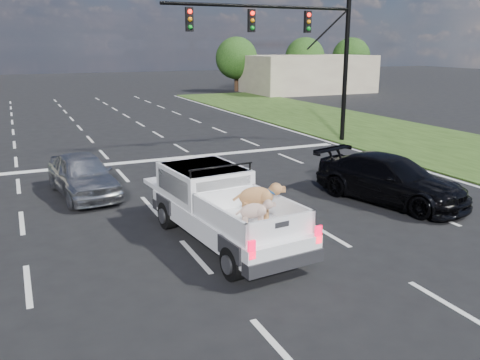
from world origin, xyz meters
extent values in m
plane|color=black|center=(0.00, 0.00, 0.00)|extent=(160.00, 160.00, 0.00)
cube|color=silver|center=(-5.25, 6.00, 0.01)|extent=(0.12, 60.00, 0.01)
cube|color=silver|center=(-1.75, 6.00, 0.01)|extent=(0.12, 60.00, 0.01)
cube|color=silver|center=(1.75, 6.00, 0.01)|extent=(0.12, 60.00, 0.01)
cube|color=silver|center=(5.25, 6.00, 0.01)|extent=(0.12, 60.00, 0.01)
cube|color=silver|center=(8.80, 6.00, 0.01)|extent=(0.15, 60.00, 0.01)
cube|color=silver|center=(0.00, 10.00, 0.01)|extent=(17.00, 0.45, 0.01)
cube|color=#243C12|center=(13.00, 6.00, 0.03)|extent=(8.00, 60.00, 0.06)
cylinder|color=black|center=(9.60, 10.50, 3.50)|extent=(0.22, 0.22, 7.00)
cylinder|color=black|center=(5.10, 10.50, 6.20)|extent=(9.00, 0.14, 0.14)
cube|color=black|center=(7.40, 10.50, 5.60)|extent=(0.30, 0.18, 0.95)
sphere|color=red|center=(7.40, 10.39, 5.90)|extent=(0.18, 0.18, 0.18)
cube|color=black|center=(4.60, 10.50, 5.60)|extent=(0.30, 0.18, 0.95)
sphere|color=red|center=(4.60, 10.39, 5.90)|extent=(0.18, 0.18, 0.18)
cube|color=black|center=(1.80, 10.50, 5.60)|extent=(0.30, 0.18, 0.95)
sphere|color=red|center=(1.80, 10.39, 5.90)|extent=(0.18, 0.18, 0.18)
cube|color=#C1B593|center=(22.00, 34.00, 1.80)|extent=(12.00, 7.00, 3.60)
cylinder|color=#332114|center=(16.00, 38.00, 1.08)|extent=(0.44, 0.44, 2.16)
sphere|color=#16330D|center=(16.00, 38.00, 3.30)|extent=(4.20, 4.20, 4.20)
cylinder|color=#332114|center=(24.00, 38.00, 1.08)|extent=(0.44, 0.44, 2.16)
sphere|color=#16330D|center=(24.00, 38.00, 3.30)|extent=(4.20, 4.20, 4.20)
cylinder|color=#332114|center=(30.00, 38.00, 1.08)|extent=(0.44, 0.44, 2.16)
sphere|color=#16330D|center=(30.00, 38.00, 3.30)|extent=(4.20, 4.20, 4.20)
cylinder|color=black|center=(-1.43, -1.42, 0.35)|extent=(0.33, 0.73, 0.71)
cylinder|color=black|center=(0.18, -1.25, 0.35)|extent=(0.33, 0.73, 0.71)
cylinder|color=black|center=(-1.80, 2.01, 0.35)|extent=(0.33, 0.73, 0.71)
cylinder|color=black|center=(-0.18, 2.18, 0.35)|extent=(0.33, 0.73, 0.71)
cube|color=white|center=(-0.81, 0.43, 0.62)|extent=(2.28, 5.10, 0.48)
cube|color=white|center=(-0.94, 1.58, 1.26)|extent=(1.93, 2.31, 0.80)
cube|color=black|center=(-0.82, 0.53, 1.29)|extent=(1.44, 0.18, 0.58)
cylinder|color=black|center=(-0.84, 0.66, 1.85)|extent=(1.67, 0.22, 0.05)
cube|color=black|center=(-0.70, -0.66, 0.83)|extent=(1.90, 2.54, 0.06)
cube|color=white|center=(-1.49, -0.75, 1.10)|extent=(0.32, 2.37, 0.48)
cube|color=white|center=(0.09, -0.58, 1.10)|extent=(0.32, 2.37, 0.48)
cube|color=white|center=(-0.58, -1.81, 1.10)|extent=(1.66, 0.25, 0.48)
cube|color=#EF052C|center=(-1.34, -2.09, 0.89)|extent=(0.15, 0.07, 0.37)
cube|color=#EF052C|center=(0.23, -1.92, 0.89)|extent=(0.15, 0.07, 0.37)
cube|color=black|center=(-0.56, -1.94, 0.45)|extent=(1.81, 0.47, 0.28)
imported|color=#A3A5AA|center=(-3.37, 5.98, 0.68)|extent=(2.06, 4.14, 1.36)
imported|color=black|center=(5.00, 1.52, 0.69)|extent=(3.27, 5.14, 1.39)
camera|label=1|loc=(-5.16, -10.07, 4.60)|focal=38.00mm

